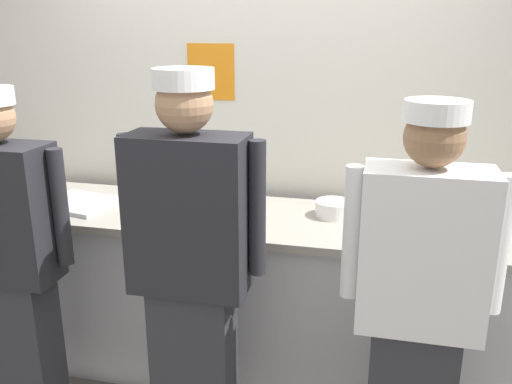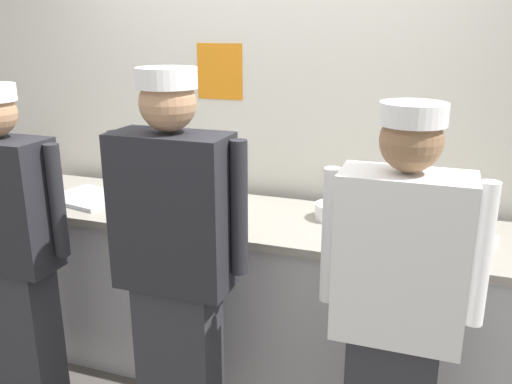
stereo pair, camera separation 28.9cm
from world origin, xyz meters
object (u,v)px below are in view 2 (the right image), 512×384
ramekin_orange_sauce (142,189)px  deli_cup (474,248)px  chef_far_right (397,311)px  squeeze_bottle_spare (166,177)px  sheet_tray (89,198)px  chef_center (176,262)px  chef_near_left (12,247)px  squeeze_bottle_secondary (35,179)px  plate_stack_front (334,211)px  plate_stack_rear (381,233)px  squeeze_bottle_primary (399,208)px  ramekin_red_sauce (238,201)px  ramekin_yellow_sauce (488,240)px  mixing_bowl_steel (189,201)px

ramekin_orange_sauce → deli_cup: (1.87, -0.36, 0.03)m
chef_far_right → squeeze_bottle_spare: chef_far_right is taller
sheet_tray → deli_cup: deli_cup is taller
chef_far_right → deli_cup: size_ratio=18.54×
chef_center → chef_far_right: chef_center is taller
chef_near_left → chef_center: 0.88m
squeeze_bottle_secondary → deli_cup: bearing=-2.3°
plate_stack_front → plate_stack_rear: bearing=-34.1°
squeeze_bottle_primary → ramekin_orange_sauce: size_ratio=1.86×
chef_near_left → squeeze_bottle_spare: bearing=68.4°
squeeze_bottle_secondary → ramekin_red_sauce: 1.21m
chef_near_left → sheet_tray: chef_near_left is taller
squeeze_bottle_primary → ramekin_yellow_sauce: bearing=-15.6°
plate_stack_front → deli_cup: bearing=-22.9°
sheet_tray → squeeze_bottle_spare: bearing=36.9°
ramekin_red_sauce → ramekin_orange_sauce: size_ratio=0.87×
chef_far_right → plate_stack_front: chef_far_right is taller
plate_stack_rear → squeeze_bottle_secondary: (-2.01, -0.01, 0.08)m
chef_near_left → plate_stack_rear: chef_near_left is taller
plate_stack_front → squeeze_bottle_primary: 0.33m
sheet_tray → squeeze_bottle_secondary: size_ratio=1.88×
mixing_bowl_steel → sheet_tray: size_ratio=0.80×
ramekin_orange_sauce → deli_cup: bearing=-11.0°
chef_center → squeeze_bottle_primary: (0.85, 0.77, 0.09)m
ramekin_orange_sauce → plate_stack_front: bearing=-3.8°
squeeze_bottle_secondary → deli_cup: (2.42, -0.10, -0.06)m
ramekin_red_sauce → deli_cup: bearing=-15.9°
chef_center → sheet_tray: 1.08m
plate_stack_front → deli_cup: (0.68, -0.29, 0.00)m
mixing_bowl_steel → ramekin_yellow_sauce: (1.52, 0.00, -0.03)m
chef_far_right → ramekin_yellow_sauce: bearing=63.1°
squeeze_bottle_primary → squeeze_bottle_secondary: (-2.07, -0.19, 0.01)m
squeeze_bottle_spare → mixing_bowl_steel: bearing=-41.9°
mixing_bowl_steel → sheet_tray: mixing_bowl_steel is taller
chef_far_right → ramekin_orange_sauce: size_ratio=15.74×
chef_center → mixing_bowl_steel: chef_center is taller
mixing_bowl_steel → squeeze_bottle_spare: size_ratio=1.57×
squeeze_bottle_primary → chef_near_left: bearing=-155.9°
plate_stack_front → squeeze_bottle_secondary: (-1.74, -0.19, 0.06)m
chef_near_left → squeeze_bottle_spare: 0.98m
chef_far_right → ramekin_red_sauce: size_ratio=18.09×
mixing_bowl_steel → squeeze_bottle_spare: bearing=138.1°
plate_stack_rear → mixing_bowl_steel: size_ratio=0.68×
chef_far_right → sheet_tray: bearing=160.6°
plate_stack_rear → sheet_tray: bearing=178.8°
chef_center → mixing_bowl_steel: (-0.25, 0.65, 0.05)m
chef_far_right → ramekin_orange_sauce: bearing=151.5°
chef_center → sheet_tray: (-0.89, 0.62, 0.01)m
plate_stack_front → ramekin_orange_sauce: (-1.19, 0.08, -0.02)m
plate_stack_front → sheet_tray: bearing=-174.1°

